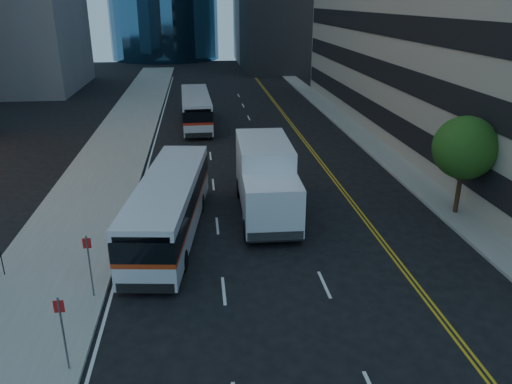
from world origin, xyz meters
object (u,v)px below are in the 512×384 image
at_px(street_tree, 465,148).
at_px(box_truck, 266,179).
at_px(bus_rear, 196,108).
at_px(bus_front, 170,205).

relative_size(street_tree, box_truck, 0.65).
xyz_separation_m(bus_rear, box_truck, (3.56, -20.30, 0.41)).
bearing_deg(bus_front, bus_rear, 94.04).
height_order(bus_front, box_truck, box_truck).
relative_size(street_tree, bus_rear, 0.46).
bearing_deg(bus_rear, box_truck, -81.83).
distance_m(bus_rear, box_truck, 20.62).
relative_size(bus_front, box_truck, 1.46).
bearing_deg(street_tree, bus_front, -176.86).
bearing_deg(street_tree, box_truck, 173.00).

